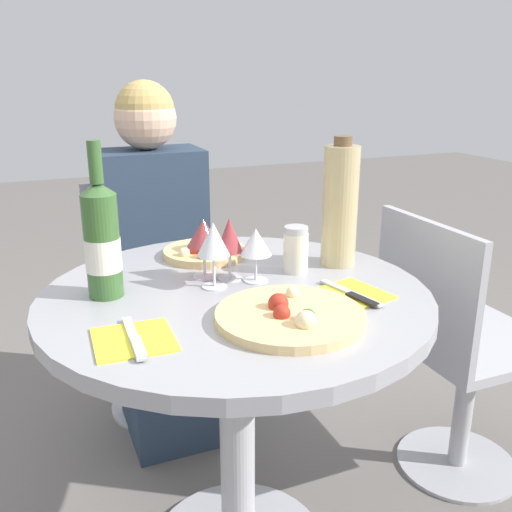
{
  "coord_description": "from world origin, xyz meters",
  "views": [
    {
      "loc": [
        -0.43,
        -1.16,
        1.25
      ],
      "look_at": [
        0.03,
        -0.06,
        0.86
      ],
      "focal_mm": 40.0,
      "sensor_mm": 36.0,
      "label": 1
    }
  ],
  "objects_px": {
    "chair_behind_diner": "(153,298)",
    "pizza_large": "(290,316)",
    "chair_empty_side": "(455,352)",
    "dining_table": "(236,355)",
    "wine_bottle": "(102,241)",
    "tall_carafe": "(340,205)",
    "seated_diner": "(159,277)"
  },
  "relations": [
    {
      "from": "seated_diner",
      "to": "chair_behind_diner",
      "type": "bearing_deg",
      "value": -90.0
    },
    {
      "from": "chair_empty_side",
      "to": "pizza_large",
      "type": "height_order",
      "value": "chair_empty_side"
    },
    {
      "from": "pizza_large",
      "to": "wine_bottle",
      "type": "height_order",
      "value": "wine_bottle"
    },
    {
      "from": "pizza_large",
      "to": "tall_carafe",
      "type": "distance_m",
      "value": 0.42
    },
    {
      "from": "chair_empty_side",
      "to": "wine_bottle",
      "type": "height_order",
      "value": "wine_bottle"
    },
    {
      "from": "chair_empty_side",
      "to": "seated_diner",
      "type": "bearing_deg",
      "value": -130.45
    },
    {
      "from": "chair_empty_side",
      "to": "tall_carafe",
      "type": "height_order",
      "value": "tall_carafe"
    },
    {
      "from": "dining_table",
      "to": "chair_behind_diner",
      "type": "distance_m",
      "value": 0.86
    },
    {
      "from": "dining_table",
      "to": "seated_diner",
      "type": "xyz_separation_m",
      "value": [
        -0.02,
        0.7,
        -0.04
      ]
    },
    {
      "from": "tall_carafe",
      "to": "seated_diner",
      "type": "bearing_deg",
      "value": 118.91
    },
    {
      "from": "chair_empty_side",
      "to": "dining_table",
      "type": "bearing_deg",
      "value": -85.77
    },
    {
      "from": "seated_diner",
      "to": "pizza_large",
      "type": "bearing_deg",
      "value": 94.37
    },
    {
      "from": "seated_diner",
      "to": "wine_bottle",
      "type": "relative_size",
      "value": 3.49
    },
    {
      "from": "chair_behind_diner",
      "to": "tall_carafe",
      "type": "relative_size",
      "value": 2.56
    },
    {
      "from": "chair_behind_diner",
      "to": "chair_empty_side",
      "type": "relative_size",
      "value": 1.0
    },
    {
      "from": "chair_behind_diner",
      "to": "seated_diner",
      "type": "relative_size",
      "value": 0.7
    },
    {
      "from": "seated_diner",
      "to": "wine_bottle",
      "type": "distance_m",
      "value": 0.74
    },
    {
      "from": "dining_table",
      "to": "tall_carafe",
      "type": "height_order",
      "value": "tall_carafe"
    },
    {
      "from": "chair_behind_diner",
      "to": "tall_carafe",
      "type": "height_order",
      "value": "tall_carafe"
    },
    {
      "from": "dining_table",
      "to": "chair_behind_diner",
      "type": "height_order",
      "value": "chair_behind_diner"
    },
    {
      "from": "chair_empty_side",
      "to": "wine_bottle",
      "type": "relative_size",
      "value": 2.45
    },
    {
      "from": "tall_carafe",
      "to": "dining_table",
      "type": "bearing_deg",
      "value": -165.66
    },
    {
      "from": "chair_behind_diner",
      "to": "dining_table",
      "type": "bearing_deg",
      "value": 91.58
    },
    {
      "from": "wine_bottle",
      "to": "chair_empty_side",
      "type": "bearing_deg",
      "value": -1.98
    },
    {
      "from": "dining_table",
      "to": "pizza_large",
      "type": "xyz_separation_m",
      "value": [
        0.05,
        -0.2,
        0.18
      ]
    },
    {
      "from": "chair_behind_diner",
      "to": "pizza_large",
      "type": "relative_size",
      "value": 2.78
    },
    {
      "from": "pizza_large",
      "to": "tall_carafe",
      "type": "xyz_separation_m",
      "value": [
        0.27,
        0.28,
        0.15
      ]
    },
    {
      "from": "tall_carafe",
      "to": "pizza_large",
      "type": "bearing_deg",
      "value": -134.53
    },
    {
      "from": "chair_empty_side",
      "to": "pizza_large",
      "type": "distance_m",
      "value": 0.81
    },
    {
      "from": "dining_table",
      "to": "chair_behind_diner",
      "type": "xyz_separation_m",
      "value": [
        -0.02,
        0.84,
        -0.17
      ]
    },
    {
      "from": "pizza_large",
      "to": "seated_diner",
      "type": "bearing_deg",
      "value": 94.37
    },
    {
      "from": "chair_behind_diner",
      "to": "seated_diner",
      "type": "height_order",
      "value": "seated_diner"
    }
  ]
}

